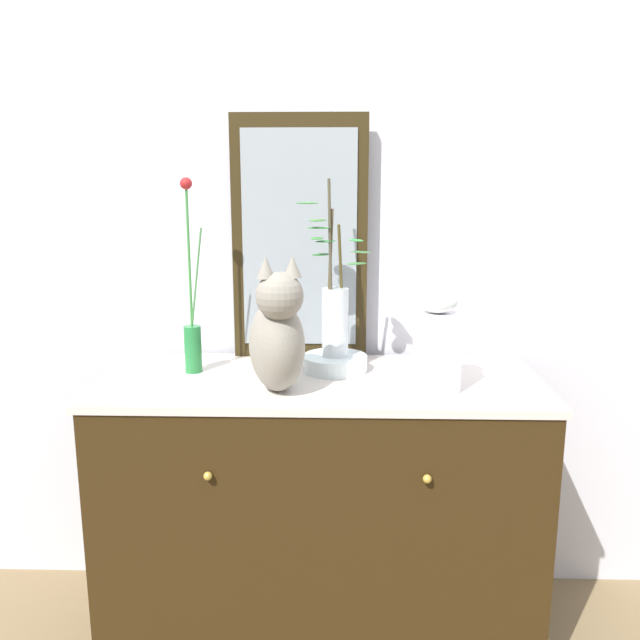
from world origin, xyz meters
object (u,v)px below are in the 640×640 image
(mirror_leaning, at_px, (300,239))
(cat_sitting, at_px, (277,336))
(vase_slim_green, at_px, (192,328))
(sideboard, at_px, (320,509))
(jar_lidded_porcelain, at_px, (437,341))
(vase_glass_clear, at_px, (335,313))
(bowl_porcelain, at_px, (335,363))

(mirror_leaning, xyz_separation_m, cat_sitting, (-0.04, -0.37, -0.24))
(mirror_leaning, relative_size, vase_slim_green, 1.34)
(sideboard, bearing_deg, jar_lidded_porcelain, -13.59)
(mirror_leaning, distance_m, vase_glass_clear, 0.30)
(bowl_porcelain, height_order, jar_lidded_porcelain, jar_lidded_porcelain)
(cat_sitting, relative_size, bowl_porcelain, 2.22)
(mirror_leaning, bearing_deg, vase_glass_clear, -55.27)
(mirror_leaning, bearing_deg, vase_slim_green, -148.69)
(mirror_leaning, distance_m, bowl_porcelain, 0.43)
(bowl_porcelain, xyz_separation_m, vase_glass_clear, (-0.00, -0.00, 0.16))
(cat_sitting, relative_size, vase_slim_green, 0.75)
(jar_lidded_porcelain, bearing_deg, vase_glass_clear, 151.01)
(jar_lidded_porcelain, bearing_deg, sideboard, 166.41)
(vase_glass_clear, distance_m, jar_lidded_porcelain, 0.34)
(bowl_porcelain, bearing_deg, vase_glass_clear, -150.64)
(sideboard, distance_m, vase_slim_green, 0.70)
(sideboard, height_order, cat_sitting, cat_sitting)
(bowl_porcelain, bearing_deg, mirror_leaning, 125.19)
(mirror_leaning, height_order, jar_lidded_porcelain, mirror_leaning)
(sideboard, distance_m, jar_lidded_porcelain, 0.67)
(sideboard, xyz_separation_m, cat_sitting, (-0.12, -0.12, 0.60))
(sideboard, height_order, mirror_leaning, mirror_leaning)
(vase_slim_green, height_order, bowl_porcelain, vase_slim_green)
(vase_slim_green, bearing_deg, sideboard, -7.77)
(sideboard, distance_m, mirror_leaning, 0.87)
(sideboard, xyz_separation_m, vase_slim_green, (-0.40, 0.05, 0.58))
(bowl_porcelain, xyz_separation_m, jar_lidded_porcelain, (0.29, -0.16, 0.11))
(mirror_leaning, bearing_deg, jar_lidded_porcelain, -38.96)
(sideboard, xyz_separation_m, bowl_porcelain, (0.04, 0.08, 0.46))
(bowl_porcelain, relative_size, jar_lidded_porcelain, 0.66)
(vase_slim_green, distance_m, bowl_porcelain, 0.46)
(bowl_porcelain, relative_size, vase_glass_clear, 0.37)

